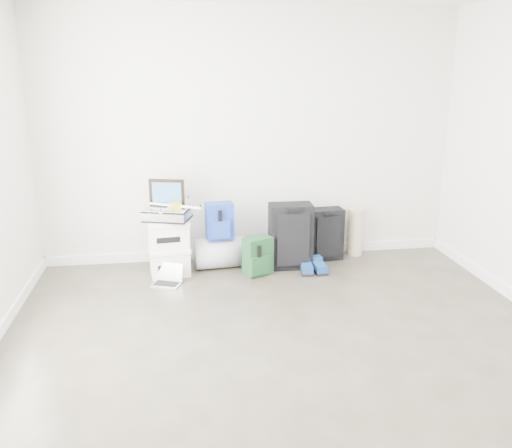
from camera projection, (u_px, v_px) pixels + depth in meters
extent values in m
plane|color=#353027|center=(298.00, 375.00, 3.82)|extent=(5.00, 5.00, 0.00)
cube|color=silver|center=(250.00, 137.00, 5.81)|extent=(4.50, 0.02, 2.70)
cube|color=white|center=(250.00, 252.00, 6.16)|extent=(4.50, 0.02, 0.10)
cube|color=white|center=(170.00, 262.00, 5.62)|extent=(0.42, 0.36, 0.25)
cube|color=white|center=(169.00, 249.00, 5.58)|extent=(0.45, 0.38, 0.04)
cube|color=white|center=(169.00, 235.00, 5.54)|extent=(0.42, 0.36, 0.25)
cube|color=white|center=(168.00, 222.00, 5.50)|extent=(0.45, 0.38, 0.04)
cube|color=#B2B2B7|center=(168.00, 214.00, 5.47)|extent=(0.51, 0.44, 0.13)
cube|color=black|center=(167.00, 192.00, 5.51)|extent=(0.36, 0.12, 0.27)
cube|color=#294FA6|center=(167.00, 193.00, 5.50)|extent=(0.29, 0.09, 0.21)
cube|color=yellow|center=(175.00, 206.00, 5.44)|extent=(0.13, 0.13, 0.05)
cube|color=white|center=(182.00, 202.00, 5.57)|extent=(0.16, 0.26, 0.02)
cube|color=white|center=(162.00, 204.00, 5.49)|extent=(0.26, 0.16, 0.02)
cube|color=white|center=(168.00, 209.00, 5.31)|extent=(0.16, 0.26, 0.02)
cube|color=white|center=(188.00, 207.00, 5.39)|extent=(0.26, 0.16, 0.02)
cylinder|color=gray|center=(220.00, 253.00, 5.79)|extent=(0.56, 0.37, 0.33)
cube|color=#1B23B0|center=(219.00, 221.00, 5.67)|extent=(0.30, 0.20, 0.39)
cube|color=#1B23B0|center=(220.00, 230.00, 5.60)|extent=(0.21, 0.08, 0.19)
cube|color=black|center=(290.00, 236.00, 5.76)|extent=(0.46, 0.27, 0.70)
cube|color=black|center=(293.00, 240.00, 5.62)|extent=(0.34, 0.05, 0.56)
cube|color=black|center=(294.00, 210.00, 5.53)|extent=(0.14, 0.03, 0.03)
cube|color=#163E20|center=(258.00, 256.00, 5.59)|extent=(0.33, 0.28, 0.40)
cube|color=#163E20|center=(259.00, 265.00, 5.52)|extent=(0.21, 0.14, 0.19)
cube|color=black|center=(326.00, 234.00, 6.03)|extent=(0.38, 0.24, 0.58)
cube|color=black|center=(328.00, 237.00, 5.91)|extent=(0.28, 0.05, 0.46)
cube|color=black|center=(329.00, 213.00, 5.84)|extent=(0.13, 0.04, 0.03)
cube|color=black|center=(306.00, 271.00, 5.70)|extent=(0.15, 0.31, 0.03)
cube|color=#1B5AA2|center=(306.00, 266.00, 5.69)|extent=(0.14, 0.30, 0.07)
cube|color=black|center=(319.00, 270.00, 5.72)|extent=(0.14, 0.31, 0.03)
cube|color=#1B5AA2|center=(319.00, 266.00, 5.71)|extent=(0.13, 0.30, 0.07)
cylinder|color=tan|center=(355.00, 232.00, 6.16)|extent=(0.18, 0.18, 0.54)
cube|color=silver|center=(166.00, 284.00, 5.37)|extent=(0.33, 0.28, 0.01)
cube|color=black|center=(166.00, 284.00, 5.36)|extent=(0.27, 0.21, 0.00)
cube|color=black|center=(170.00, 272.00, 5.43)|extent=(0.26, 0.12, 0.18)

